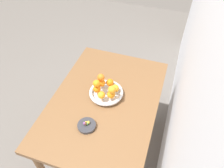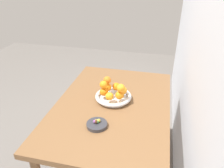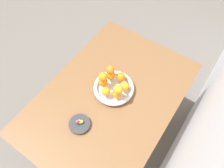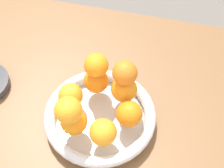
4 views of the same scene
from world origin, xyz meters
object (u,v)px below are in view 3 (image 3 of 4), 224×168
(orange_2, at_px, (106,91))
(orange_3, at_px, (117,93))
(candy_ball_4, at_px, (78,123))
(candy_ball_2, at_px, (82,122))
(candy_ball_3, at_px, (80,123))
(orange_4, at_px, (125,86))
(dining_table, at_px, (110,103))
(orange_5, at_px, (121,77))
(orange_6, at_px, (110,70))
(candy_dish, at_px, (80,124))
(orange_8, at_px, (103,77))
(candy_ball_1, at_px, (77,122))
(orange_0, at_px, (111,75))
(orange_7, at_px, (118,89))
(orange_1, at_px, (103,82))
(candy_ball_0, at_px, (79,121))
(fruit_bowl, at_px, (114,88))

(orange_2, distance_m, orange_3, 0.07)
(orange_2, relative_size, candy_ball_4, 2.57)
(candy_ball_2, height_order, candy_ball_3, candy_ball_2)
(orange_4, bearing_deg, orange_3, -8.60)
(dining_table, relative_size, orange_5, 19.43)
(orange_6, height_order, candy_ball_2, orange_6)
(candy_dish, distance_m, candy_ball_2, 0.03)
(orange_8, xyz_separation_m, candy_ball_3, (0.28, 0.04, -0.09))
(orange_5, bearing_deg, candy_ball_1, -8.11)
(orange_8, bearing_deg, orange_3, 80.08)
(orange_0, height_order, orange_7, orange_7)
(candy_dish, height_order, orange_2, orange_2)
(orange_3, relative_size, orange_8, 1.08)
(orange_6, bearing_deg, orange_8, -7.62)
(orange_7, height_order, candy_ball_1, orange_7)
(orange_5, height_order, candy_ball_2, orange_5)
(orange_1, height_order, candy_ball_2, orange_1)
(candy_dish, relative_size, orange_5, 2.14)
(candy_ball_1, bearing_deg, orange_7, 158.40)
(orange_2, xyz_separation_m, orange_7, (-0.02, 0.07, 0.06))
(orange_0, height_order, candy_ball_0, orange_0)
(orange_5, xyz_separation_m, orange_8, (0.09, -0.07, 0.05))
(orange_8, bearing_deg, candy_ball_4, 5.97)
(fruit_bowl, distance_m, orange_5, 0.08)
(candy_ball_1, distance_m, candy_ball_4, 0.01)
(candy_ball_4, bearing_deg, dining_table, 170.96)
(orange_1, distance_m, candy_ball_3, 0.28)
(orange_1, bearing_deg, candy_ball_2, 8.65)
(orange_1, relative_size, orange_7, 1.01)
(orange_6, distance_m, candy_ball_0, 0.35)
(dining_table, xyz_separation_m, orange_3, (-0.01, 0.05, 0.16))
(candy_ball_1, bearing_deg, orange_0, -178.19)
(orange_4, bearing_deg, orange_6, -99.17)
(orange_0, xyz_separation_m, orange_6, (0.00, -0.00, 0.06))
(orange_1, height_order, orange_5, same)
(orange_4, bearing_deg, orange_8, -69.88)
(orange_1, bearing_deg, candy_ball_4, 5.85)
(orange_0, relative_size, orange_2, 1.09)
(candy_dish, relative_size, orange_0, 2.05)
(candy_dish, relative_size, orange_7, 2.18)
(orange_1, height_order, candy_ball_0, orange_1)
(candy_ball_2, bearing_deg, orange_5, 174.81)
(orange_3, bearing_deg, candy_ball_2, -16.61)
(orange_3, distance_m, candy_ball_1, 0.28)
(orange_0, bearing_deg, orange_3, 51.02)
(candy_dish, relative_size, candy_ball_2, 5.80)
(candy_dish, xyz_separation_m, candy_ball_4, (0.00, -0.00, 0.02))
(orange_6, bearing_deg, fruit_bowl, 51.92)
(dining_table, bearing_deg, candy_ball_2, -6.83)
(orange_6, distance_m, candy_ball_4, 0.36)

